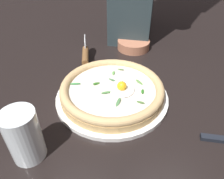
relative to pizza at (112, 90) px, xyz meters
The scene contains 6 objects.
ground_plane 0.06m from the pizza, 144.99° to the left, with size 2.40×2.40×0.03m, color black.
pizza_plate 0.03m from the pizza, 109.09° to the right, with size 0.32×0.32×0.01m, color white.
pizza is the anchor object (origin of this frame).
side_bowl 0.33m from the pizza, 159.09° to the left, with size 0.13×0.13×0.03m, color #B57052.
pizza_cutter 0.22m from the pizza, 160.31° to the right, with size 0.17×0.02×0.09m.
drinking_glass 0.26m from the pizza, 48.92° to the right, with size 0.07×0.07×0.12m.
Camera 1 is at (0.51, -0.07, 0.40)m, focal length 34.42 mm.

